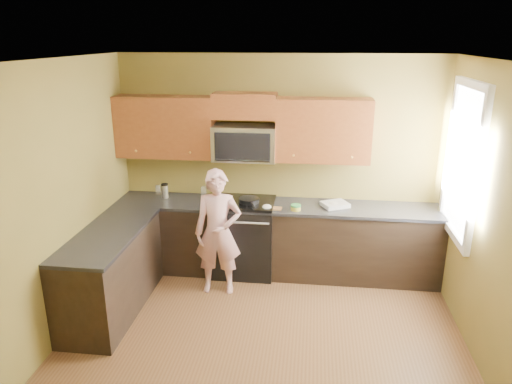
% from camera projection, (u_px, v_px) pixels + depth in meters
% --- Properties ---
extents(floor, '(4.00, 4.00, 0.00)m').
position_uv_depth(floor, '(260.00, 354.00, 4.53)').
color(floor, brown).
rests_on(floor, ground).
extents(ceiling, '(4.00, 4.00, 0.00)m').
position_uv_depth(ceiling, '(261.00, 62.00, 3.68)').
color(ceiling, white).
rests_on(ceiling, ground).
extents(wall_back, '(4.00, 0.00, 4.00)m').
position_uv_depth(wall_back, '(278.00, 164.00, 5.99)').
color(wall_back, brown).
rests_on(wall_back, ground).
extents(wall_front, '(4.00, 0.00, 4.00)m').
position_uv_depth(wall_front, '(213.00, 382.00, 2.22)').
color(wall_front, brown).
rests_on(wall_front, ground).
extents(wall_left, '(0.00, 4.00, 4.00)m').
position_uv_depth(wall_left, '(44.00, 213.00, 4.34)').
color(wall_left, brown).
rests_on(wall_left, ground).
extents(wall_right, '(0.00, 4.00, 4.00)m').
position_uv_depth(wall_right, '(503.00, 234.00, 3.88)').
color(wall_right, brown).
rests_on(wall_right, ground).
extents(cabinet_back_run, '(4.00, 0.60, 0.88)m').
position_uv_depth(cabinet_back_run, '(276.00, 240.00, 6.00)').
color(cabinet_back_run, black).
rests_on(cabinet_back_run, floor).
extents(cabinet_left_run, '(0.60, 1.60, 0.88)m').
position_uv_depth(cabinet_left_run, '(111.00, 273.00, 5.16)').
color(cabinet_left_run, black).
rests_on(cabinet_left_run, floor).
extents(countertop_back, '(4.00, 0.62, 0.04)m').
position_uv_depth(countertop_back, '(276.00, 206.00, 5.84)').
color(countertop_back, black).
rests_on(countertop_back, cabinet_back_run).
extents(countertop_left, '(0.62, 1.60, 0.04)m').
position_uv_depth(countertop_left, '(108.00, 234.00, 5.01)').
color(countertop_left, black).
rests_on(countertop_left, cabinet_left_run).
extents(stove, '(0.76, 0.65, 0.95)m').
position_uv_depth(stove, '(244.00, 236.00, 6.01)').
color(stove, black).
rests_on(stove, floor).
extents(microwave, '(0.76, 0.40, 0.42)m').
position_uv_depth(microwave, '(245.00, 159.00, 5.82)').
color(microwave, silver).
rests_on(microwave, wall_back).
extents(upper_cab_left, '(1.22, 0.33, 0.75)m').
position_uv_depth(upper_cab_left, '(167.00, 156.00, 5.97)').
color(upper_cab_left, brown).
rests_on(upper_cab_left, wall_back).
extents(upper_cab_right, '(1.12, 0.33, 0.75)m').
position_uv_depth(upper_cab_right, '(322.00, 161.00, 5.74)').
color(upper_cab_right, brown).
rests_on(upper_cab_right, wall_back).
extents(upper_cab_over_mw, '(0.76, 0.33, 0.30)m').
position_uv_depth(upper_cab_over_mw, '(245.00, 106.00, 5.65)').
color(upper_cab_over_mw, brown).
rests_on(upper_cab_over_mw, wall_back).
extents(window, '(0.06, 1.06, 1.66)m').
position_uv_depth(window, '(463.00, 162.00, 4.92)').
color(window, white).
rests_on(window, wall_right).
extents(woman, '(0.57, 0.39, 1.48)m').
position_uv_depth(woman, '(218.00, 232.00, 5.45)').
color(woman, '#CA656F').
rests_on(woman, floor).
extents(frying_pan, '(0.39, 0.50, 0.06)m').
position_uv_depth(frying_pan, '(249.00, 202.00, 5.82)').
color(frying_pan, black).
rests_on(frying_pan, stove).
extents(butter_tub, '(0.16, 0.16, 0.09)m').
position_uv_depth(butter_tub, '(296.00, 210.00, 5.64)').
color(butter_tub, gold).
rests_on(butter_tub, countertop_back).
extents(toast_slice, '(0.12, 0.12, 0.01)m').
position_uv_depth(toast_slice, '(277.00, 209.00, 5.67)').
color(toast_slice, '#B27F47').
rests_on(toast_slice, countertop_back).
extents(napkin_a, '(0.12, 0.13, 0.06)m').
position_uv_depth(napkin_a, '(267.00, 207.00, 5.66)').
color(napkin_a, silver).
rests_on(napkin_a, countertop_back).
extents(napkin_b, '(0.15, 0.16, 0.07)m').
position_uv_depth(napkin_b, '(333.00, 205.00, 5.73)').
color(napkin_b, silver).
rests_on(napkin_b, countertop_back).
extents(dish_towel, '(0.38, 0.35, 0.05)m').
position_uv_depth(dish_towel, '(335.00, 204.00, 5.76)').
color(dish_towel, silver).
rests_on(dish_towel, countertop_back).
extents(travel_mug, '(0.10, 0.10, 0.19)m').
position_uv_depth(travel_mug, '(165.00, 198.00, 6.07)').
color(travel_mug, silver).
rests_on(travel_mug, countertop_back).
extents(glass_a, '(0.09, 0.09, 0.12)m').
position_uv_depth(glass_a, '(158.00, 190.00, 6.20)').
color(glass_a, silver).
rests_on(glass_a, countertop_back).
extents(glass_b, '(0.09, 0.09, 0.12)m').
position_uv_depth(glass_b, '(204.00, 191.00, 6.14)').
color(glass_b, silver).
rests_on(glass_b, countertop_back).
extents(glass_c, '(0.08, 0.08, 0.12)m').
position_uv_depth(glass_c, '(216.00, 196.00, 5.94)').
color(glass_c, silver).
rests_on(glass_c, countertop_back).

